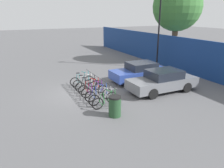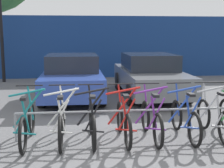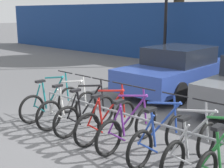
# 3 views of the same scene
# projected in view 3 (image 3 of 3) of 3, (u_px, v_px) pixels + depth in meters

# --- Properties ---
(ground_plane) EXTENTS (120.00, 120.00, 0.00)m
(ground_plane) POSITION_uv_depth(u_px,v_px,m) (72.00, 140.00, 6.09)
(ground_plane) COLOR #59595B
(bike_rack) EXTENTS (4.71, 0.04, 0.57)m
(bike_rack) POSITION_uv_depth(u_px,v_px,m) (122.00, 116.00, 5.99)
(bike_rack) COLOR gray
(bike_rack) RESTS_ON ground
(bicycle_teal) EXTENTS (0.68, 1.71, 1.05)m
(bicycle_teal) POSITION_uv_depth(u_px,v_px,m) (51.00, 102.00, 7.30)
(bicycle_teal) COLOR black
(bicycle_teal) RESTS_ON ground
(bicycle_white) EXTENTS (0.68, 1.71, 1.05)m
(bicycle_white) POSITION_uv_depth(u_px,v_px,m) (68.00, 108.00, 6.87)
(bicycle_white) COLOR black
(bicycle_white) RESTS_ON ground
(bicycle_black) EXTENTS (0.68, 1.71, 1.05)m
(bicycle_black) POSITION_uv_depth(u_px,v_px,m) (86.00, 114.00, 6.49)
(bicycle_black) COLOR black
(bicycle_black) RESTS_ON ground
(bicycle_red) EXTENTS (0.68, 1.71, 1.05)m
(bicycle_red) POSITION_uv_depth(u_px,v_px,m) (107.00, 120.00, 6.09)
(bicycle_red) COLOR black
(bicycle_red) RESTS_ON ground
(bicycle_purple) EXTENTS (0.68, 1.71, 1.05)m
(bicycle_purple) POSITION_uv_depth(u_px,v_px,m) (128.00, 127.00, 5.72)
(bicycle_purple) COLOR black
(bicycle_purple) RESTS_ON ground
(bicycle_blue) EXTENTS (0.68, 1.71, 1.05)m
(bicycle_blue) POSITION_uv_depth(u_px,v_px,m) (159.00, 137.00, 5.27)
(bicycle_blue) COLOR black
(bicycle_blue) RESTS_ON ground
(bicycle_silver) EXTENTS (0.68, 1.71, 1.05)m
(bicycle_silver) POSITION_uv_depth(u_px,v_px,m) (191.00, 148.00, 4.87)
(bicycle_silver) COLOR black
(bicycle_silver) RESTS_ON ground
(bicycle_green) EXTENTS (0.68, 1.71, 1.05)m
(bicycle_green) POSITION_uv_depth(u_px,v_px,m) (223.00, 158.00, 4.53)
(bicycle_green) COLOR black
(bicycle_green) RESTS_ON ground
(car_blue) EXTENTS (1.91, 4.31, 1.40)m
(car_blue) POSITION_uv_depth(u_px,v_px,m) (177.00, 70.00, 9.70)
(car_blue) COLOR #2D479E
(car_blue) RESTS_ON ground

